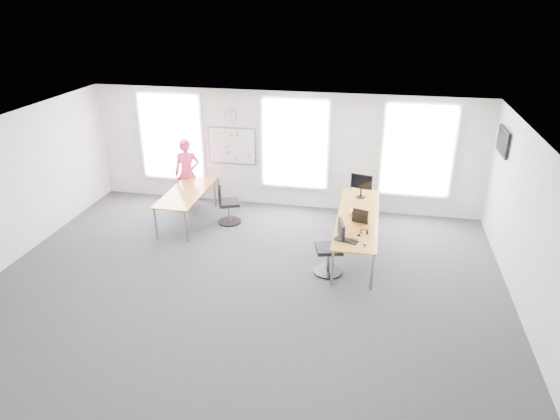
% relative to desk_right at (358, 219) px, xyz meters
% --- Properties ---
extents(floor, '(10.00, 10.00, 0.00)m').
position_rel_desk_right_xyz_m(floor, '(-2.04, -1.87, -0.74)').
color(floor, '#27282C').
rests_on(floor, ground).
extents(ceiling, '(10.00, 10.00, 0.00)m').
position_rel_desk_right_xyz_m(ceiling, '(-2.04, -1.87, 2.26)').
color(ceiling, silver).
rests_on(ceiling, ground).
extents(wall_back, '(10.00, 0.00, 10.00)m').
position_rel_desk_right_xyz_m(wall_back, '(-2.04, 2.13, 0.76)').
color(wall_back, white).
rests_on(wall_back, ground).
extents(wall_front, '(10.00, 0.00, 10.00)m').
position_rel_desk_right_xyz_m(wall_front, '(-2.04, -5.87, 0.76)').
color(wall_front, white).
rests_on(wall_front, ground).
extents(wall_left, '(0.00, 10.00, 10.00)m').
position_rel_desk_right_xyz_m(wall_left, '(-7.04, -1.87, 0.76)').
color(wall_left, white).
rests_on(wall_left, ground).
extents(wall_right, '(0.00, 10.00, 10.00)m').
position_rel_desk_right_xyz_m(wall_right, '(2.96, -1.87, 0.76)').
color(wall_right, white).
rests_on(wall_right, ground).
extents(window_left, '(1.60, 0.06, 2.20)m').
position_rel_desk_right_xyz_m(window_left, '(-5.04, 2.10, 0.96)').
color(window_left, white).
rests_on(window_left, wall_back).
extents(window_mid, '(1.60, 0.06, 2.20)m').
position_rel_desk_right_xyz_m(window_mid, '(-1.74, 2.10, 0.96)').
color(window_mid, white).
rests_on(window_mid, wall_back).
extents(window_right, '(1.60, 0.06, 2.20)m').
position_rel_desk_right_xyz_m(window_right, '(1.26, 2.10, 0.96)').
color(window_right, white).
rests_on(window_right, wall_back).
extents(desk_right, '(0.87, 3.26, 0.79)m').
position_rel_desk_right_xyz_m(desk_right, '(0.00, 0.00, 0.00)').
color(desk_right, gold).
rests_on(desk_right, ground).
extents(desk_left, '(0.86, 2.16, 0.79)m').
position_rel_desk_right_xyz_m(desk_left, '(-4.15, 0.65, -0.02)').
color(desk_left, gold).
rests_on(desk_left, ground).
extents(chair_right, '(0.62, 0.62, 1.12)m').
position_rel_desk_right_xyz_m(chair_right, '(-0.43, -1.08, -0.25)').
color(chair_right, black).
rests_on(chair_right, ground).
extents(chair_left, '(0.64, 0.63, 1.08)m').
position_rel_desk_right_xyz_m(chair_left, '(-3.19, 0.77, -0.27)').
color(chair_left, black).
rests_on(chair_left, ground).
extents(person, '(0.75, 0.60, 1.80)m').
position_rel_desk_right_xyz_m(person, '(-4.47, 1.60, 0.16)').
color(person, '#EA356B').
rests_on(person, ground).
extents(whiteboard, '(1.20, 0.03, 0.90)m').
position_rel_desk_right_xyz_m(whiteboard, '(-3.39, 2.10, 0.81)').
color(whiteboard, white).
rests_on(whiteboard, wall_back).
extents(wall_clock, '(0.30, 0.04, 0.30)m').
position_rel_desk_right_xyz_m(wall_clock, '(-3.39, 2.10, 1.61)').
color(wall_clock, gray).
rests_on(wall_clock, wall_back).
extents(tv, '(0.06, 0.90, 0.55)m').
position_rel_desk_right_xyz_m(tv, '(2.91, 1.13, 1.56)').
color(tv, black).
rests_on(tv, wall_right).
extents(keyboard, '(0.49, 0.31, 0.02)m').
position_rel_desk_right_xyz_m(keyboard, '(-0.16, -1.19, 0.06)').
color(keyboard, black).
rests_on(keyboard, desk_right).
extents(mouse, '(0.07, 0.11, 0.04)m').
position_rel_desk_right_xyz_m(mouse, '(0.19, -1.30, 0.07)').
color(mouse, black).
rests_on(mouse, desk_right).
extents(lens_cap, '(0.07, 0.07, 0.01)m').
position_rel_desk_right_xyz_m(lens_cap, '(0.07, -0.91, 0.06)').
color(lens_cap, black).
rests_on(lens_cap, desk_right).
extents(headphones, '(0.16, 0.09, 0.10)m').
position_rel_desk_right_xyz_m(headphones, '(0.16, -0.80, 0.10)').
color(headphones, black).
rests_on(headphones, desk_right).
extents(laptop_sleeve, '(0.35, 0.28, 0.28)m').
position_rel_desk_right_xyz_m(laptop_sleeve, '(0.05, -0.32, 0.19)').
color(laptop_sleeve, black).
rests_on(laptop_sleeve, desk_right).
extents(paper_stack, '(0.29, 0.22, 0.10)m').
position_rel_desk_right_xyz_m(paper_stack, '(-0.06, 0.05, 0.10)').
color(paper_stack, beige).
rests_on(paper_stack, desk_right).
extents(monitor, '(0.51, 0.21, 0.57)m').
position_rel_desk_right_xyz_m(monitor, '(0.00, 1.07, 0.39)').
color(monitor, black).
rests_on(monitor, desk_right).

